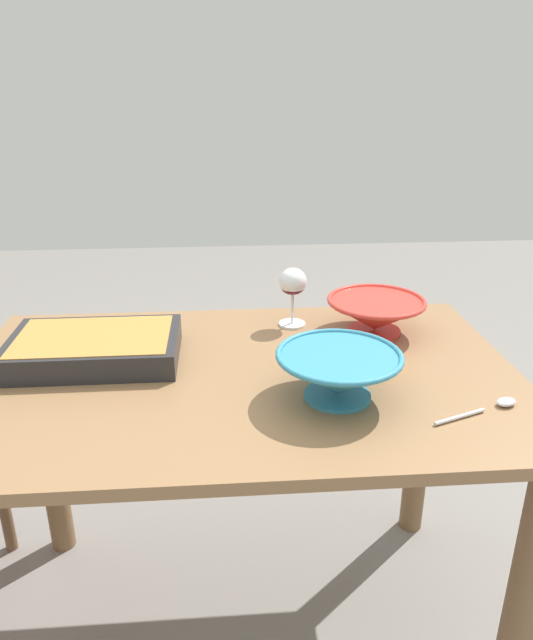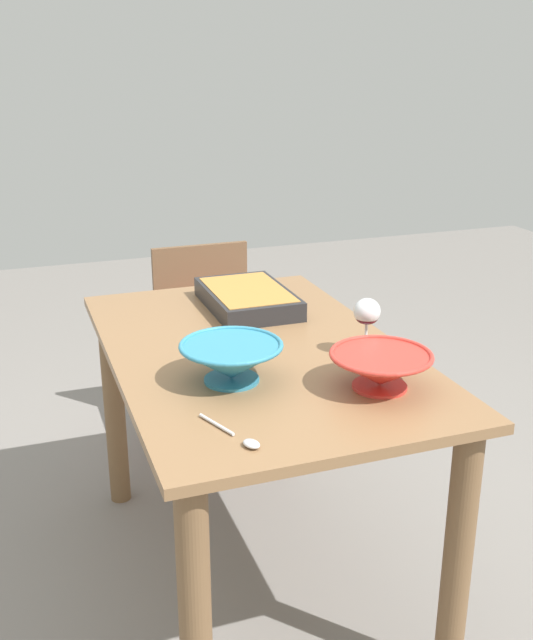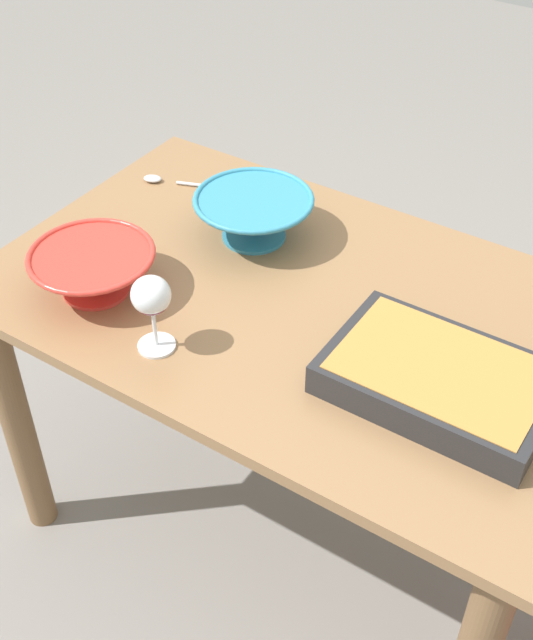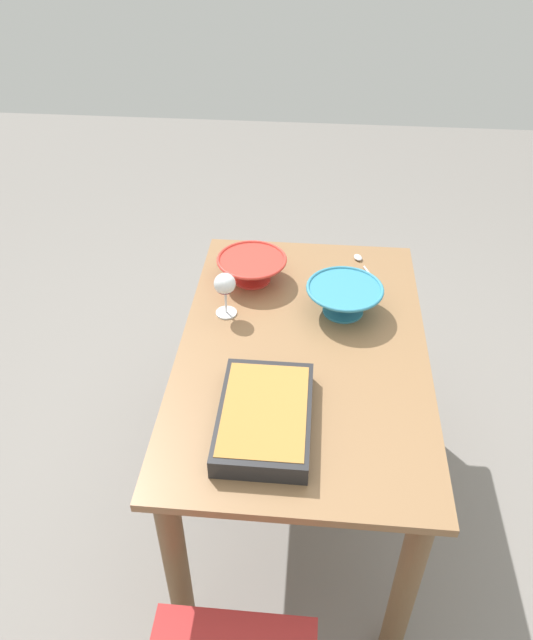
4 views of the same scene
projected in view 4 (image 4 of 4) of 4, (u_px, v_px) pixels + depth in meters
name	position (u px, v px, depth m)	size (l,w,h in m)	color
ground_plane	(296.00, 491.00, 2.46)	(8.00, 8.00, 0.00)	gray
dining_table	(301.00, 381.00, 2.07)	(1.27, 0.80, 0.77)	olive
wine_glass	(225.00, 286.00, 2.04)	(0.07, 0.07, 0.16)	white
casserole_dish	(265.00, 416.00, 1.70)	(0.39, 0.26, 0.06)	#262628
mixing_bowl	(344.00, 298.00, 2.09)	(0.26, 0.26, 0.10)	teal
small_bowl	(252.00, 268.00, 2.24)	(0.26, 0.26, 0.09)	red
serving_spoon	(362.00, 263.00, 2.35)	(0.20, 0.09, 0.01)	silver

